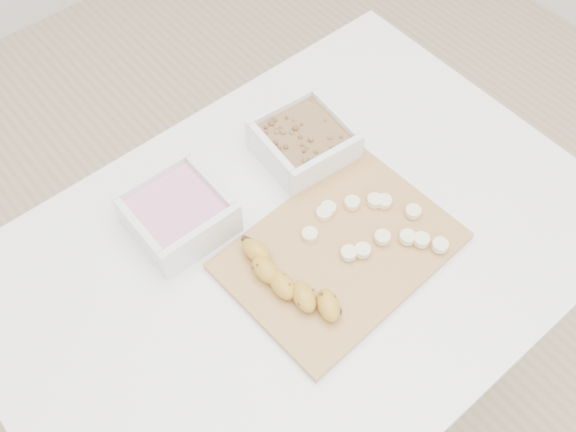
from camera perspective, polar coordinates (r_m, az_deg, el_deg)
ground at (r=1.73m, az=0.66°, el=-15.57°), size 3.50×3.50×0.00m
table at (r=1.13m, az=0.98°, el=-5.34°), size 1.00×0.70×0.75m
bowl_yogurt at (r=1.05m, az=-9.77°, el=0.27°), size 0.15×0.15×0.07m
bowl_granola at (r=1.13m, az=1.42°, el=6.68°), size 0.16×0.16×0.07m
cutting_board at (r=1.04m, az=4.68°, el=-3.12°), size 0.37×0.27×0.01m
banana at (r=0.98m, az=0.26°, el=-5.88°), size 0.06×0.19×0.03m
banana_slices at (r=1.05m, az=7.54°, el=-0.84°), size 0.18×0.19×0.02m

